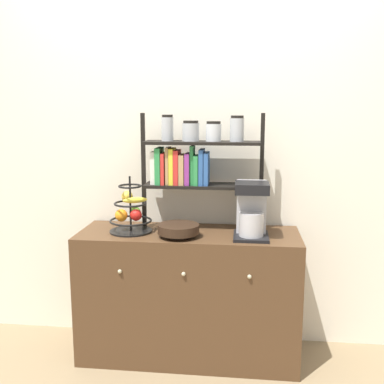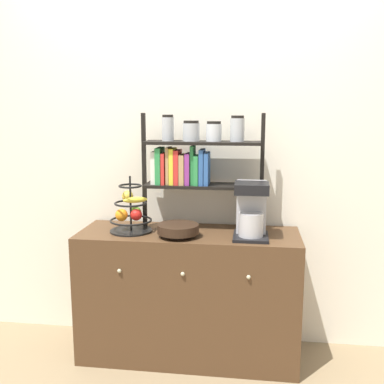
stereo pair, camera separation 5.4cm
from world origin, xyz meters
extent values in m
plane|color=#847051|center=(0.00, 0.00, 0.00)|extent=(12.00, 12.00, 0.00)
cube|color=silver|center=(0.00, 0.52, 1.30)|extent=(7.00, 0.05, 2.60)
cube|color=#4C331E|center=(0.00, 0.24, 0.40)|extent=(1.34, 0.47, 0.80)
sphere|color=#B2AD8C|center=(-0.37, -0.01, 0.63)|extent=(0.02, 0.02, 0.02)
sphere|color=#B2AD8C|center=(0.00, -0.01, 0.63)|extent=(0.02, 0.02, 0.02)
sphere|color=#B2AD8C|center=(0.37, -0.01, 0.63)|extent=(0.02, 0.02, 0.02)
cube|color=black|center=(0.38, 0.16, 0.81)|extent=(0.20, 0.24, 0.02)
cube|color=#B7B7BC|center=(0.38, 0.23, 0.98)|extent=(0.17, 0.09, 0.31)
cylinder|color=#B7B7BC|center=(0.38, 0.14, 0.89)|extent=(0.14, 0.14, 0.14)
cube|color=black|center=(0.38, 0.15, 1.10)|extent=(0.19, 0.19, 0.06)
cylinder|color=black|center=(-0.35, 0.21, 0.81)|extent=(0.26, 0.26, 0.01)
cylinder|color=black|center=(-0.35, 0.21, 0.98)|extent=(0.01, 0.01, 0.33)
torus|color=black|center=(-0.35, 0.21, 0.87)|extent=(0.26, 0.26, 0.01)
torus|color=black|center=(-0.35, 0.21, 0.98)|extent=(0.20, 0.20, 0.01)
torus|color=black|center=(-0.35, 0.21, 1.09)|extent=(0.14, 0.14, 0.01)
sphere|color=red|center=(-0.32, 0.21, 0.91)|extent=(0.07, 0.07, 0.07)
sphere|color=#6BAD33|center=(-0.34, 0.28, 0.91)|extent=(0.07, 0.07, 0.07)
sphere|color=orange|center=(-0.41, 0.19, 0.91)|extent=(0.08, 0.08, 0.08)
ellipsoid|color=yellow|center=(-0.32, 0.21, 1.00)|extent=(0.15, 0.09, 0.04)
sphere|color=gold|center=(-0.38, 0.26, 1.02)|extent=(0.07, 0.07, 0.07)
cylinder|color=black|center=(-0.05, 0.13, 0.81)|extent=(0.13, 0.13, 0.02)
cylinder|color=black|center=(-0.05, 0.13, 0.85)|extent=(0.24, 0.24, 0.05)
cube|color=black|center=(-0.30, 0.35, 1.16)|extent=(0.02, 0.02, 0.72)
cube|color=black|center=(0.43, 0.35, 1.16)|extent=(0.02, 0.02, 0.72)
cube|color=black|center=(0.07, 0.35, 1.08)|extent=(0.71, 0.20, 0.02)
cube|color=black|center=(0.07, 0.35, 1.34)|extent=(0.71, 0.20, 0.02)
cube|color=white|center=(-0.23, 0.35, 1.19)|extent=(0.03, 0.13, 0.20)
cube|color=#2D8C47|center=(-0.20, 0.35, 1.20)|extent=(0.03, 0.16, 0.22)
cube|color=red|center=(-0.17, 0.35, 1.18)|extent=(0.02, 0.16, 0.19)
cube|color=tan|center=(-0.14, 0.35, 1.20)|extent=(0.02, 0.14, 0.23)
cube|color=yellow|center=(-0.11, 0.35, 1.20)|extent=(0.03, 0.15, 0.22)
cube|color=red|center=(-0.08, 0.35, 1.19)|extent=(0.03, 0.16, 0.21)
cube|color=tan|center=(-0.05, 0.35, 1.18)|extent=(0.03, 0.16, 0.18)
cube|color=#8C338C|center=(-0.02, 0.35, 1.18)|extent=(0.03, 0.15, 0.19)
cube|color=#2D8C47|center=(0.01, 0.35, 1.20)|extent=(0.02, 0.13, 0.24)
cube|color=#2D8C47|center=(0.04, 0.35, 1.18)|extent=(0.03, 0.16, 0.18)
cube|color=#2D599E|center=(0.07, 0.35, 1.19)|extent=(0.03, 0.16, 0.22)
cube|color=#2D599E|center=(0.10, 0.35, 1.18)|extent=(0.03, 0.16, 0.20)
cylinder|color=#ADB2B7|center=(-0.14, 0.35, 1.42)|extent=(0.07, 0.07, 0.14)
cylinder|color=black|center=(-0.14, 0.35, 1.50)|extent=(0.07, 0.07, 0.02)
cylinder|color=#ADB2B7|center=(0.00, 0.35, 1.41)|extent=(0.10, 0.10, 0.11)
cylinder|color=black|center=(0.00, 0.35, 1.47)|extent=(0.09, 0.09, 0.02)
cylinder|color=silver|center=(0.14, 0.35, 1.40)|extent=(0.09, 0.09, 0.11)
cylinder|color=black|center=(0.14, 0.35, 1.46)|extent=(0.09, 0.09, 0.02)
cylinder|color=#ADB2B7|center=(0.28, 0.35, 1.42)|extent=(0.09, 0.09, 0.14)
cylinder|color=black|center=(0.28, 0.35, 1.50)|extent=(0.08, 0.08, 0.02)
camera|label=1|loc=(0.32, -2.39, 1.53)|focal=42.00mm
camera|label=2|loc=(0.37, -2.39, 1.53)|focal=42.00mm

